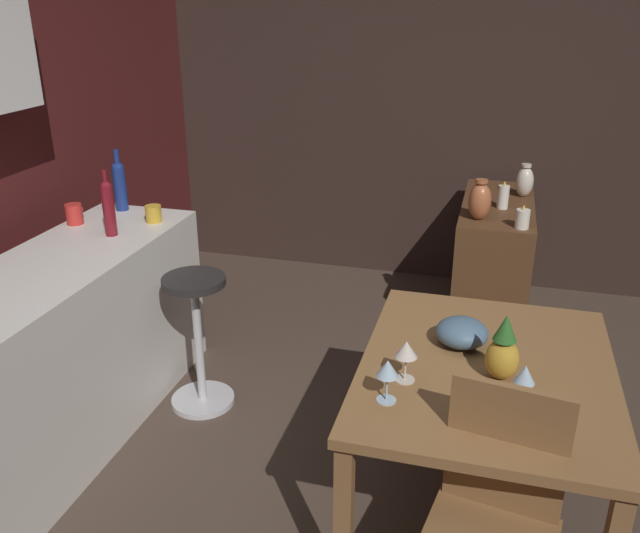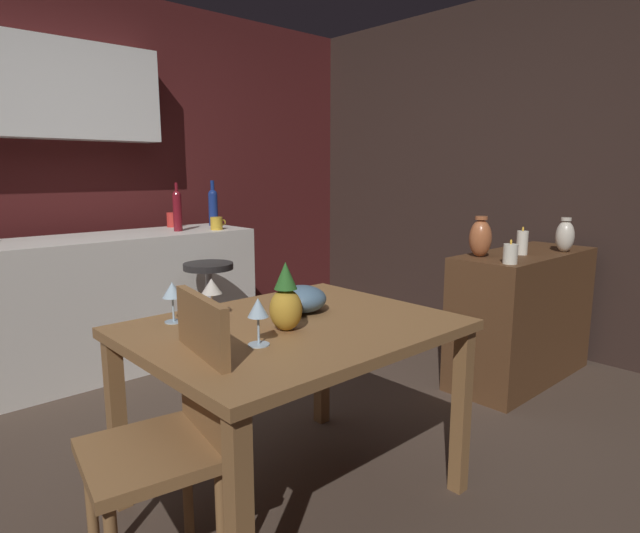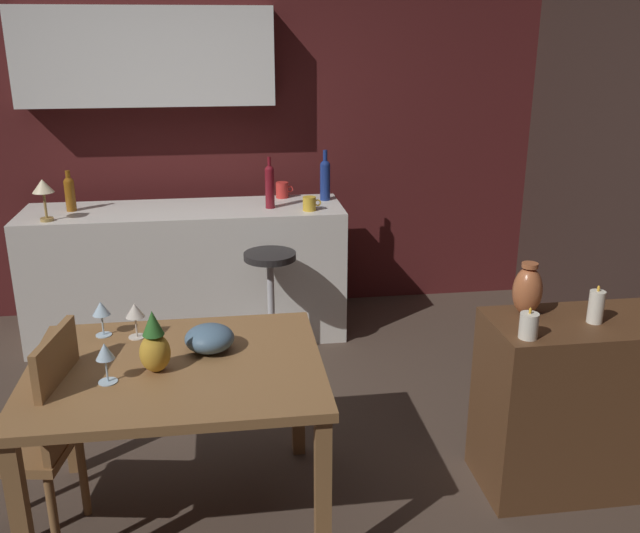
{
  "view_description": "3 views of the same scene",
  "coord_description": "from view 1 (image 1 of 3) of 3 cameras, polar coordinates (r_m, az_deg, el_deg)",
  "views": [
    {
      "loc": [
        -2.3,
        -0.39,
        2.04
      ],
      "look_at": [
        0.58,
        0.41,
        0.8
      ],
      "focal_mm": 37.06,
      "sensor_mm": 36.0,
      "label": 1
    },
    {
      "loc": [
        -1.3,
        -1.95,
        1.32
      ],
      "look_at": [
        0.88,
        0.44,
        0.74
      ],
      "focal_mm": 29.74,
      "sensor_mm": 36.0,
      "label": 2
    },
    {
      "loc": [
        0.17,
        -3.02,
        2.02
      ],
      "look_at": [
        0.65,
        0.38,
        0.85
      ],
      "focal_mm": 39.16,
      "sensor_mm": 36.0,
      "label": 3
    }
  ],
  "objects": [
    {
      "name": "bar_stool",
      "position": [
        3.49,
        -10.47,
        -6.1
      ],
      "size": [
        0.34,
        0.34,
        0.73
      ],
      "color": "#262323",
      "rests_on": "ground_plane"
    },
    {
      "name": "wall_side_right",
      "position": [
        4.95,
        7.47,
        13.73
      ],
      "size": [
        0.1,
        4.4,
        2.6
      ],
      "primitive_type": "cube",
      "color": "#33231E",
      "rests_on": "ground_plane"
    },
    {
      "name": "pillar_candle_short",
      "position": [
        3.87,
        17.09,
        3.95
      ],
      "size": [
        0.08,
        0.08,
        0.13
      ],
      "color": "white",
      "rests_on": "sideboard_cabinet"
    },
    {
      "name": "cup_red",
      "position": [
        3.76,
        -20.45,
        4.27
      ],
      "size": [
        0.12,
        0.09,
        0.11
      ],
      "color": "red",
      "rests_on": "kitchen_counter"
    },
    {
      "name": "wine_glass_right",
      "position": [
        2.39,
        7.45,
        -7.22
      ],
      "size": [
        0.08,
        0.08,
        0.16
      ],
      "color": "silver",
      "rests_on": "dining_table"
    },
    {
      "name": "sideboard_cabinet",
      "position": [
        4.45,
        14.63,
        0.27
      ],
      "size": [
        1.1,
        0.44,
        0.82
      ],
      "primitive_type": "cube",
      "color": "#56351E",
      "rests_on": "ground_plane"
    },
    {
      "name": "vase_ceramic_ivory",
      "position": [
        4.48,
        17.26,
        7.03
      ],
      "size": [
        0.11,
        0.11,
        0.22
      ],
      "color": "beige",
      "rests_on": "sideboard_cabinet"
    },
    {
      "name": "pineapple_centerpiece",
      "position": [
        2.48,
        15.52,
        -7.08
      ],
      "size": [
        0.12,
        0.12,
        0.26
      ],
      "color": "gold",
      "rests_on": "dining_table"
    },
    {
      "name": "cup_mustard",
      "position": [
        3.67,
        -14.17,
        4.45
      ],
      "size": [
        0.12,
        0.09,
        0.09
      ],
      "color": "gold",
      "rests_on": "kitchen_counter"
    },
    {
      "name": "ground_plane",
      "position": [
        3.1,
        4.66,
        -18.76
      ],
      "size": [
        9.0,
        9.0,
        0.0
      ],
      "primitive_type": "plane",
      "color": "#47382D"
    },
    {
      "name": "vase_copper",
      "position": [
        3.94,
        13.64,
        5.54
      ],
      "size": [
        0.13,
        0.13,
        0.24
      ],
      "color": "#B26038",
      "rests_on": "sideboard_cabinet"
    },
    {
      "name": "wine_bottle_ruby",
      "position": [
        3.49,
        -17.81,
        5.0
      ],
      "size": [
        0.06,
        0.06,
        0.34
      ],
      "color": "maroon",
      "rests_on": "kitchen_counter"
    },
    {
      "name": "dining_table",
      "position": [
        2.64,
        14.08,
        -9.95
      ],
      "size": [
        1.18,
        0.94,
        0.74
      ],
      "color": "olive",
      "rests_on": "ground_plane"
    },
    {
      "name": "pillar_candle_tall",
      "position": [
        4.2,
        15.54,
        5.81
      ],
      "size": [
        0.07,
        0.07,
        0.17
      ],
      "color": "white",
      "rests_on": "sideboard_cabinet"
    },
    {
      "name": "wine_glass_left",
      "position": [
        2.33,
        17.26,
        -9.05
      ],
      "size": [
        0.07,
        0.07,
        0.16
      ],
      "color": "silver",
      "rests_on": "dining_table"
    },
    {
      "name": "wine_glass_center",
      "position": [
        2.27,
        5.85,
        -8.89
      ],
      "size": [
        0.08,
        0.08,
        0.16
      ],
      "color": "silver",
      "rests_on": "dining_table"
    },
    {
      "name": "chair_near_window",
      "position": [
        2.29,
        14.76,
        -20.36
      ],
      "size": [
        0.46,
        0.46,
        0.93
      ],
      "color": "olive",
      "rests_on": "ground_plane"
    },
    {
      "name": "kitchen_counter",
      "position": [
        3.33,
        -22.67,
        -7.91
      ],
      "size": [
        2.1,
        0.6,
        0.9
      ],
      "primitive_type": "cube",
      "color": "silver",
      "rests_on": "ground_plane"
    },
    {
      "name": "fruit_bowl",
      "position": [
        2.69,
        12.16,
        -5.59
      ],
      "size": [
        0.21,
        0.21,
        0.11
      ],
      "primitive_type": "ellipsoid",
      "color": "slate",
      "rests_on": "dining_table"
    },
    {
      "name": "wine_bottle_cobalt",
      "position": [
        3.9,
        -16.93,
        6.89
      ],
      "size": [
        0.07,
        0.07,
        0.35
      ],
      "color": "navy",
      "rests_on": "kitchen_counter"
    }
  ]
}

